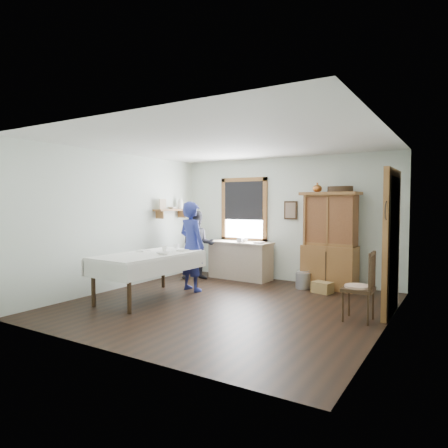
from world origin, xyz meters
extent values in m
cube|color=black|center=(0.00, 0.00, 0.01)|extent=(5.00, 5.00, 0.01)
cube|color=beige|center=(0.00, 0.00, 2.70)|extent=(5.00, 5.00, 0.01)
cube|color=beige|center=(0.00, 2.50, 1.35)|extent=(5.00, 0.01, 2.70)
cube|color=beige|center=(0.00, -2.50, 1.35)|extent=(5.00, 0.01, 2.70)
cube|color=beige|center=(-2.50, 0.00, 1.35)|extent=(0.01, 5.00, 2.70)
cube|color=beige|center=(2.50, 0.00, 1.35)|extent=(0.01, 5.00, 2.70)
cube|color=white|center=(-1.00, 2.48, 1.55)|extent=(1.00, 0.02, 1.30)
cube|color=olive|center=(-1.00, 2.46, 2.25)|extent=(1.18, 0.06, 0.09)
cube|color=olive|center=(-1.00, 2.46, 0.85)|extent=(1.18, 0.06, 0.09)
cube|color=olive|center=(-1.54, 2.46, 1.55)|extent=(0.09, 0.06, 1.48)
cube|color=olive|center=(-0.46, 2.46, 1.55)|extent=(0.09, 0.06, 1.48)
cube|color=black|center=(-1.00, 2.44, 1.76)|extent=(0.98, 0.03, 0.88)
cube|color=#494134|center=(2.47, 0.85, 1.05)|extent=(0.03, 0.90, 2.10)
cube|color=olive|center=(2.44, 0.34, 1.05)|extent=(0.08, 0.12, 2.10)
cube|color=olive|center=(2.44, 1.36, 1.05)|extent=(0.08, 0.12, 2.10)
cube|color=olive|center=(2.44, 0.85, 2.16)|extent=(0.08, 1.14, 0.12)
cube|color=olive|center=(-2.37, 1.50, 1.55)|extent=(0.24, 1.00, 0.04)
cube|color=olive|center=(-2.37, 1.10, 1.45)|extent=(0.22, 0.03, 0.18)
cube|color=olive|center=(-2.37, 1.90, 1.45)|extent=(0.22, 0.03, 0.18)
cube|color=tan|center=(-2.37, 1.20, 1.68)|extent=(0.03, 0.22, 0.24)
cylinder|color=white|center=(-2.37, 1.85, 1.68)|extent=(0.12, 0.12, 0.22)
cube|color=#352212|center=(0.15, 2.46, 1.55)|extent=(0.30, 0.04, 0.40)
torus|color=black|center=(2.45, 0.30, 1.72)|extent=(0.01, 0.27, 0.27)
cube|color=tan|center=(-0.92, 2.15, 0.42)|extent=(1.50, 0.65, 0.84)
cube|color=olive|center=(1.10, 2.17, 0.96)|extent=(1.16, 0.60, 1.92)
cube|color=white|center=(-1.40, -0.35, 0.40)|extent=(1.15, 2.07, 0.81)
cube|color=#352212|center=(2.10, 0.23, 0.51)|extent=(0.48, 0.48, 1.02)
cube|color=#9C9FA4|center=(0.65, 1.90, 0.16)|extent=(0.39, 0.39, 0.32)
cube|color=#9A7D46|center=(1.11, 1.71, 0.11)|extent=(0.41, 0.34, 0.21)
imported|color=navy|center=(-1.14, 0.60, 0.80)|extent=(0.67, 0.52, 1.61)
imported|color=black|center=(-1.71, 1.61, 0.71)|extent=(0.87, 0.84, 1.42)
imported|color=white|center=(-1.49, 0.56, 0.85)|extent=(0.14, 0.14, 0.09)
imported|color=white|center=(-1.38, 0.07, 0.86)|extent=(0.10, 0.10, 0.09)
imported|color=white|center=(-1.07, -0.34, 0.84)|extent=(0.23, 0.23, 0.06)
imported|color=#7B6552|center=(-0.53, 2.07, 0.85)|extent=(0.24, 0.27, 0.02)
imported|color=white|center=(-0.86, 2.16, 0.87)|extent=(0.27, 0.27, 0.07)
imported|color=white|center=(-2.37, 1.55, 1.60)|extent=(0.22, 0.22, 0.05)
camera|label=1|loc=(3.41, -5.66, 1.70)|focal=32.00mm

